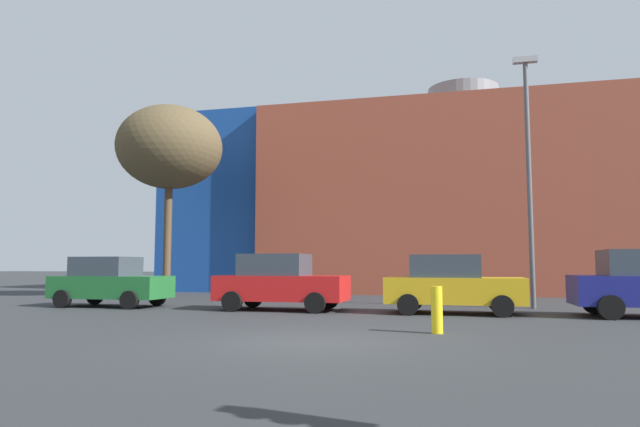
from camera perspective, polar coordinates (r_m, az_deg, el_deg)
name	(u,v)px	position (r m, az deg, el deg)	size (l,w,h in m)	color
ground_plane	(314,341)	(10.78, -0.59, -12.91)	(200.00, 200.00, 0.00)	#2D3033
building_backdrop	(466,204)	(32.93, 14.64, 0.93)	(32.85, 12.37, 11.64)	#9E4733
parked_car_0	(110,282)	(20.77, -20.64, -6.54)	(3.95, 1.94, 1.71)	#1E662D
parked_car_1	(280,282)	(18.00, -4.09, -7.00)	(4.12, 2.02, 1.78)	red
parked_car_2	(452,284)	(17.11, 13.32, -7.05)	(4.00, 1.96, 1.73)	gold
bare_tree_0	(170,148)	(26.07, -15.09, 6.48)	(4.67, 4.67, 8.56)	brown
bollard_yellow_0	(437,310)	(12.17, 11.83, -9.60)	(0.24, 0.24, 0.98)	yellow
street_lamp	(529,165)	(20.20, 20.52, 4.70)	(0.80, 0.24, 8.56)	#59595E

